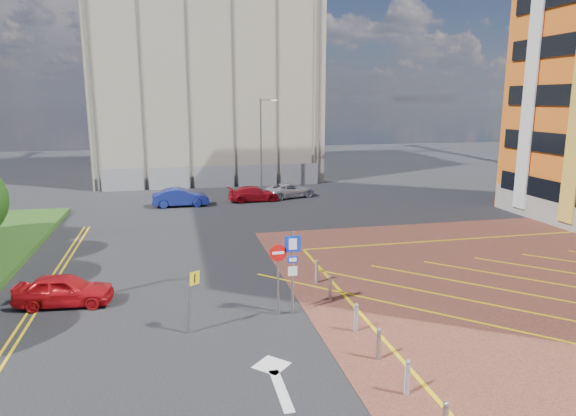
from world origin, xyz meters
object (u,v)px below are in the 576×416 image
object	(u,v)px
car_red_left	(64,290)
car_red_back	(254,194)
car_silver_back	(290,190)
car_blue_back	(181,197)
sign_cluster	(287,265)
lamp_back	(262,141)
warning_sign	(191,294)

from	to	relation	value
car_red_left	car_red_back	bearing A→B (deg)	-23.37
car_red_left	car_red_back	size ratio (longest dim) A/B	0.90
car_silver_back	car_blue_back	bearing A→B (deg)	83.03
car_red_left	car_silver_back	distance (m)	24.33
sign_cluster	car_red_back	bearing A→B (deg)	84.19
lamp_back	warning_sign	xyz separation A→B (m)	(-7.33, -27.83, -2.93)
car_red_left	car_blue_back	distance (m)	19.03
sign_cluster	car_silver_back	distance (m)	23.57
car_red_left	car_silver_back	world-z (taller)	car_red_left
car_blue_back	car_silver_back	bearing A→B (deg)	-79.00
car_red_back	warning_sign	bearing A→B (deg)	162.79
sign_cluster	warning_sign	bearing A→B (deg)	-167.08
car_blue_back	car_silver_back	distance (m)	9.03
car_red_back	car_silver_back	size ratio (longest dim) A/B	0.97
lamp_back	car_silver_back	distance (m)	5.81
sign_cluster	car_red_left	bearing A→B (deg)	161.32
lamp_back	sign_cluster	size ratio (longest dim) A/B	2.50
car_red_left	warning_sign	bearing A→B (deg)	-121.67
lamp_back	warning_sign	bearing A→B (deg)	-104.76
car_blue_back	warning_sign	bearing A→B (deg)	-179.95
lamp_back	car_red_left	world-z (taller)	lamp_back
warning_sign	car_red_left	xyz separation A→B (m)	(-4.79, 3.63, -0.80)
car_blue_back	car_red_left	bearing A→B (deg)	165.44
car_blue_back	sign_cluster	bearing A→B (deg)	-170.46
sign_cluster	car_red_left	xyz separation A→B (m)	(-8.34, 2.82, -1.33)
car_red_back	car_silver_back	xyz separation A→B (m)	(3.16, 0.93, -0.01)
car_silver_back	car_red_left	bearing A→B (deg)	127.91
sign_cluster	warning_sign	xyz separation A→B (m)	(-3.55, -0.81, -0.52)
car_red_left	car_silver_back	bearing A→B (deg)	-28.83
warning_sign	car_red_back	size ratio (longest dim) A/B	0.55
lamp_back	warning_sign	size ratio (longest dim) A/B	3.57
warning_sign	car_red_back	xyz separation A→B (m)	(5.78, 22.78, -0.83)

